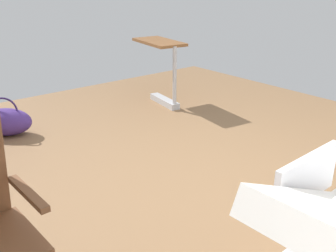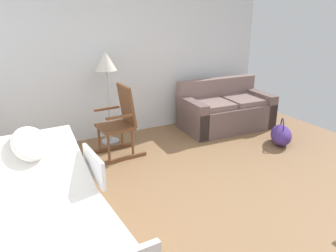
% 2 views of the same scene
% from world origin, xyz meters
% --- Properties ---
extents(ground_plane, '(6.28, 6.28, 0.00)m').
position_xyz_m(ground_plane, '(0.00, 0.00, 0.00)').
color(ground_plane, olive).
extents(overbed_table, '(0.87, 0.52, 0.84)m').
position_xyz_m(overbed_table, '(1.72, -1.22, 0.53)').
color(overbed_table, '#B2B5BA').
rests_on(overbed_table, ground).
extents(duffel_bag, '(0.60, 0.64, 0.43)m').
position_xyz_m(duffel_bag, '(1.91, 0.81, 0.15)').
color(duffel_bag, '#472D7A').
rests_on(duffel_bag, ground).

